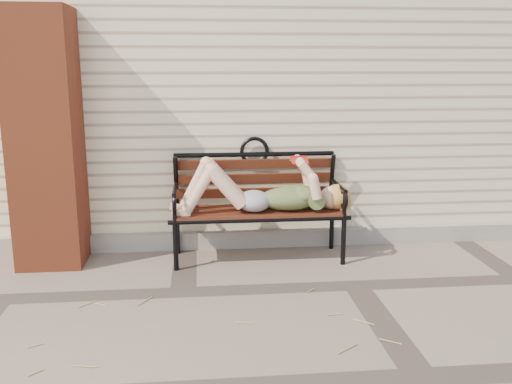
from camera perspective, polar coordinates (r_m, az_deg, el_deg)
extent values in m
plane|color=gray|center=(4.26, 9.97, -9.19)|extent=(80.00, 80.00, 0.00)
cube|color=#F4E9BF|center=(6.89, 3.64, 12.09)|extent=(8.00, 4.00, 3.00)
cube|color=#A19A91|center=(5.13, 7.10, -4.41)|extent=(8.00, 0.10, 0.15)
cube|color=#9B4123|center=(4.74, -20.27, 4.95)|extent=(0.50, 0.50, 2.00)
cylinder|color=black|center=(4.47, -8.04, -5.31)|extent=(0.04, 0.04, 0.40)
cylinder|color=black|center=(4.86, -7.87, -3.83)|extent=(0.04, 0.04, 0.40)
cylinder|color=black|center=(4.61, 8.74, -4.78)|extent=(0.04, 0.04, 0.40)
cylinder|color=black|center=(4.98, 7.59, -3.40)|extent=(0.04, 0.04, 0.40)
cube|color=#542415|center=(4.63, 0.21, -1.95)|extent=(1.36, 0.44, 0.03)
cylinder|color=black|center=(4.44, 0.48, -2.84)|extent=(1.44, 0.04, 0.04)
cylinder|color=black|center=(4.83, -0.04, -1.55)|extent=(1.44, 0.04, 0.04)
torus|color=black|center=(4.83, -0.16, 4.10)|extent=(0.25, 0.03, 0.25)
ellipsoid|color=#0A3D46|center=(4.61, 3.35, -0.66)|extent=(0.48, 0.28, 0.19)
ellipsoid|color=#0A3D46|center=(4.62, 4.68, -0.25)|extent=(0.23, 0.27, 0.14)
ellipsoid|color=#A1A2A6|center=(4.58, -0.20, -0.91)|extent=(0.27, 0.31, 0.17)
sphere|color=beige|center=(4.68, 7.59, -0.56)|extent=(0.20, 0.20, 0.20)
ellipsoid|color=#DBA152|center=(4.69, 8.13, -0.49)|extent=(0.22, 0.23, 0.21)
cube|color=#AD1B13|center=(4.55, 4.30, 3.54)|extent=(0.13, 0.02, 0.02)
cube|color=beige|center=(4.52, 4.38, 3.16)|extent=(0.13, 0.08, 0.05)
cube|color=beige|center=(4.60, 4.22, 3.31)|extent=(0.13, 0.08, 0.05)
cube|color=#AD1B13|center=(4.52, 4.39, 3.20)|extent=(0.13, 0.08, 0.05)
cube|color=#AD1B13|center=(4.60, 4.21, 3.36)|extent=(0.13, 0.08, 0.05)
cylinder|color=tan|center=(3.29, 6.94, -15.97)|extent=(0.06, 0.06, 0.01)
cylinder|color=tan|center=(3.67, -1.08, -12.61)|extent=(0.07, 0.10, 0.01)
cylinder|color=tan|center=(4.26, -20.72, -9.77)|extent=(0.10, 0.03, 0.01)
cylinder|color=tan|center=(3.74, 7.86, -12.25)|extent=(0.07, 0.13, 0.01)
cylinder|color=tan|center=(4.18, 8.37, -9.48)|extent=(0.09, 0.13, 0.01)
cylinder|color=tan|center=(4.09, -2.80, -9.92)|extent=(0.04, 0.13, 0.01)
cylinder|color=tan|center=(3.97, -13.30, -10.94)|extent=(0.14, 0.03, 0.01)
cylinder|color=tan|center=(3.93, 9.90, -11.06)|extent=(0.12, 0.07, 0.01)
cylinder|color=tan|center=(3.28, -17.73, -16.56)|extent=(0.04, 0.07, 0.01)
cylinder|color=tan|center=(3.79, 7.22, -11.88)|extent=(0.03, 0.12, 0.01)
cylinder|color=tan|center=(3.91, 4.03, -11.00)|extent=(0.10, 0.04, 0.01)
cylinder|color=tan|center=(4.04, -1.25, -10.20)|extent=(0.12, 0.09, 0.01)
cylinder|color=tan|center=(3.05, 5.07, -18.33)|extent=(0.11, 0.08, 0.01)
cylinder|color=tan|center=(3.56, 0.38, -13.47)|extent=(0.14, 0.02, 0.01)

